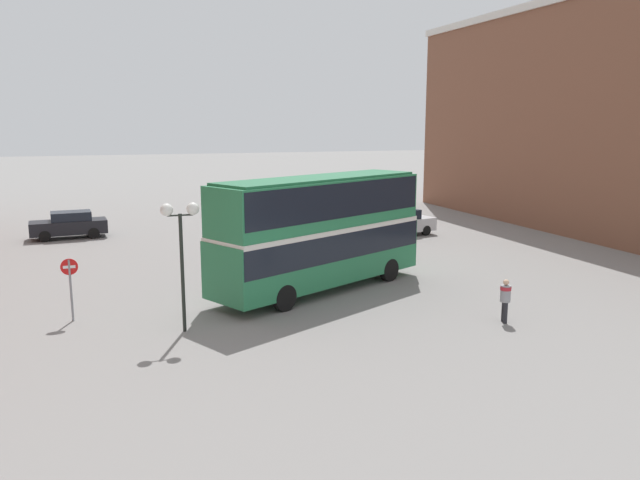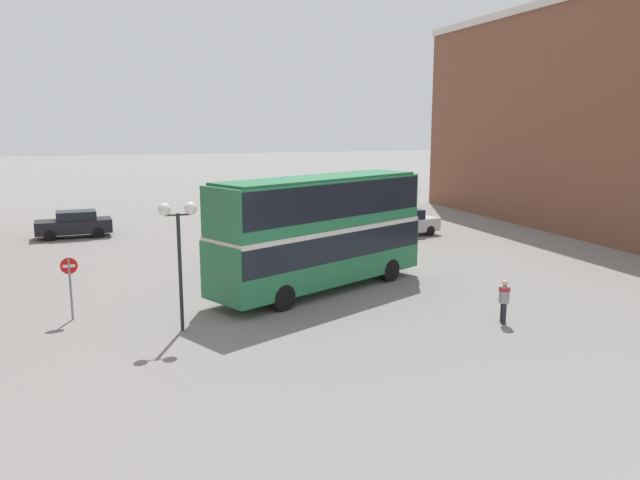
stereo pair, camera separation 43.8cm
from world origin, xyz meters
TOP-DOWN VIEW (x-y plane):
  - ground_plane at (0.00, 0.00)m, footprint 240.00×240.00m
  - double_decker_bus at (1.67, -0.90)m, footprint 10.20×6.73m
  - pedestrian_foreground at (6.39, -7.12)m, footprint 0.49×0.49m
  - parked_car_kerb_near at (10.72, 9.71)m, footprint 4.45×2.65m
  - parked_car_kerb_far at (-8.79, 15.51)m, footprint 4.52×2.08m
  - street_lamp_twin_globe at (-4.38, -4.38)m, footprint 1.26×0.42m
  - no_entry_sign at (-7.99, -1.92)m, footprint 0.59×0.08m

SIDE VIEW (x-z plane):
  - ground_plane at x=0.00m, z-range 0.00..0.00m
  - parked_car_kerb_near at x=10.72m, z-range 0.00..1.64m
  - parked_car_kerb_far at x=-8.79m, z-range 0.01..1.64m
  - pedestrian_foreground at x=6.39m, z-range 0.17..1.73m
  - no_entry_sign at x=-7.99m, z-range 0.38..2.64m
  - double_decker_bus at x=1.67m, z-range 0.34..5.11m
  - street_lamp_twin_globe at x=-4.38m, z-range 1.37..5.74m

